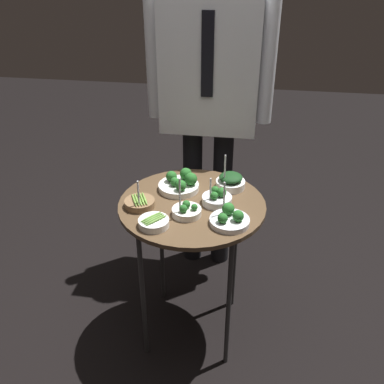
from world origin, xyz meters
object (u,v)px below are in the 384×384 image
bowl_asparagus_mid_left (140,203)px  bowl_broccoli_near_rim (187,211)px  bowl_broccoli_front_left (230,218)px  bowl_broccoli_far_rim (217,198)px  bowl_spinach_back_right (230,181)px  waiter_figure (209,83)px  bowl_broccoli_center (180,183)px  bowl_asparagus_front_center (154,222)px  serving_cart (192,215)px

bowl_asparagus_mid_left → bowl_broccoli_near_rim: size_ratio=0.78×
bowl_broccoli_near_rim → bowl_broccoli_front_left: bowl_broccoli_near_rim is taller
bowl_broccoli_far_rim → bowl_asparagus_mid_left: bowl_asparagus_mid_left is taller
bowl_broccoli_far_rim → bowl_spinach_back_right: 0.14m
bowl_broccoli_far_rim → waiter_figure: (-0.10, 0.52, 0.31)m
bowl_broccoli_front_left → waiter_figure: 0.75m
bowl_broccoli_center → bowl_broccoli_near_rim: size_ratio=1.01×
bowl_broccoli_near_rim → bowl_spinach_back_right: size_ratio=1.04×
bowl_broccoli_far_rim → bowl_broccoli_near_rim: 0.15m
bowl_broccoli_center → bowl_asparagus_front_center: (-0.05, -0.28, -0.01)m
waiter_figure → bowl_broccoli_center: bearing=-98.3°
bowl_broccoli_near_rim → bowl_asparagus_front_center: 0.14m
bowl_broccoli_near_rim → bowl_broccoli_front_left: size_ratio=1.07×
serving_cart → waiter_figure: size_ratio=0.43×
serving_cart → waiter_figure: 0.67m
bowl_broccoli_far_rim → waiter_figure: size_ratio=0.08×
serving_cart → bowl_broccoli_far_rim: 0.13m
bowl_asparagus_mid_left → bowl_spinach_back_right: (0.34, 0.21, 0.01)m
bowl_broccoli_far_rim → bowl_asparagus_front_center: bowl_broccoli_far_rim is taller
serving_cart → bowl_asparagus_mid_left: (-0.20, -0.06, 0.08)m
bowl_spinach_back_right → waiter_figure: bearing=110.5°
bowl_spinach_back_right → bowl_broccoli_near_rim: bearing=-121.5°
bowl_asparagus_mid_left → bowl_asparagus_front_center: bearing=-55.1°
bowl_broccoli_far_rim → bowl_broccoli_front_left: 0.15m
bowl_broccoli_near_rim → bowl_spinach_back_right: bowl_broccoli_near_rim is taller
bowl_spinach_back_right → waiter_figure: 0.51m
bowl_broccoli_front_left → bowl_spinach_back_right: bearing=94.0°
bowl_broccoli_center → waiter_figure: size_ratio=0.10×
bowl_broccoli_far_rim → bowl_broccoli_front_left: bearing=-65.7°
bowl_asparagus_mid_left → waiter_figure: bearing=71.6°
bowl_broccoli_center → bowl_asparagus_front_center: size_ratio=1.50×
bowl_broccoli_near_rim → bowl_spinach_back_right: bearing=58.5°
bowl_asparagus_front_center → bowl_broccoli_front_left: bearing=12.2°
bowl_asparagus_mid_left → bowl_broccoli_near_rim: (0.19, -0.03, 0.00)m
bowl_asparagus_mid_left → bowl_broccoli_front_left: bowl_broccoli_front_left is taller
waiter_figure → bowl_broccoli_near_rim: bearing=-90.3°
bowl_broccoli_near_rim → waiter_figure: size_ratio=0.10×
serving_cart → bowl_broccoli_center: size_ratio=4.07×
bowl_spinach_back_right → waiter_figure: size_ratio=0.10×
bowl_broccoli_far_rim → bowl_broccoli_front_left: (0.06, -0.14, -0.00)m
bowl_broccoli_near_rim → serving_cart: bearing=86.0°
bowl_asparagus_mid_left → bowl_broccoli_front_left: bearing=-10.3°
bowl_broccoli_center → waiter_figure: 0.54m
bowl_broccoli_far_rim → bowl_broccoli_center: 0.19m
waiter_figure → serving_cart: bearing=-89.7°
bowl_broccoli_far_rim → serving_cart: bearing=-172.6°
serving_cart → bowl_spinach_back_right: bearing=46.7°
bowl_broccoli_far_rim → bowl_broccoli_near_rim: size_ratio=0.73×
bowl_broccoli_front_left → waiter_figure: size_ratio=0.10×
bowl_broccoli_far_rim → bowl_broccoli_center: size_ratio=0.72×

